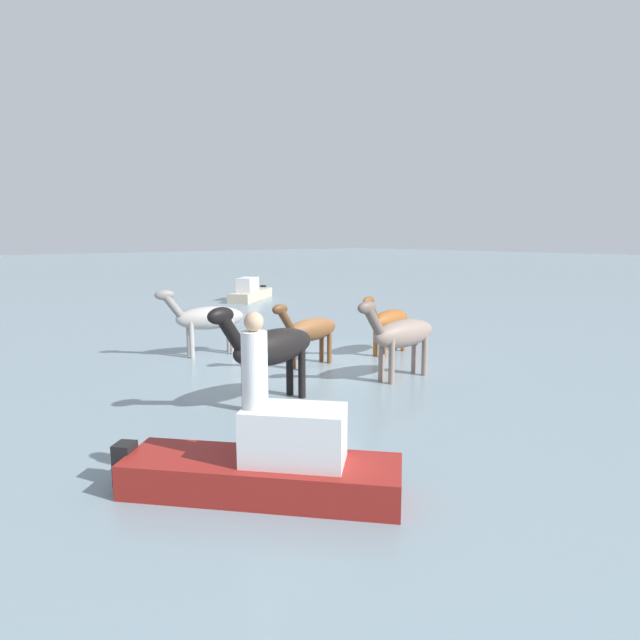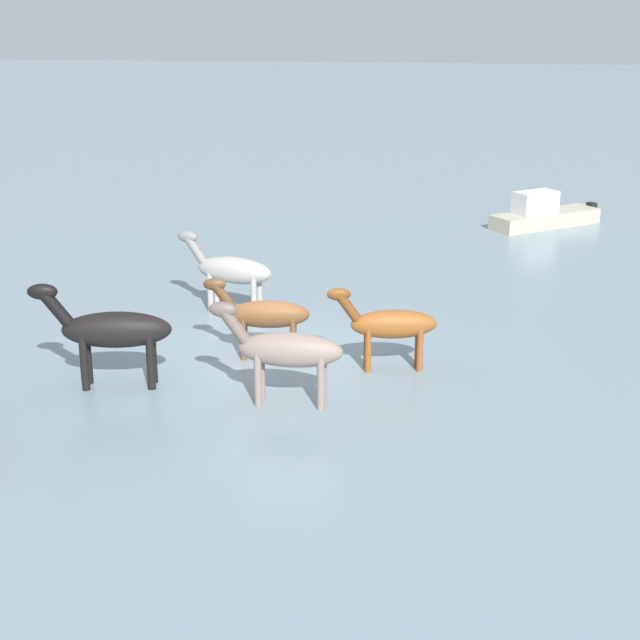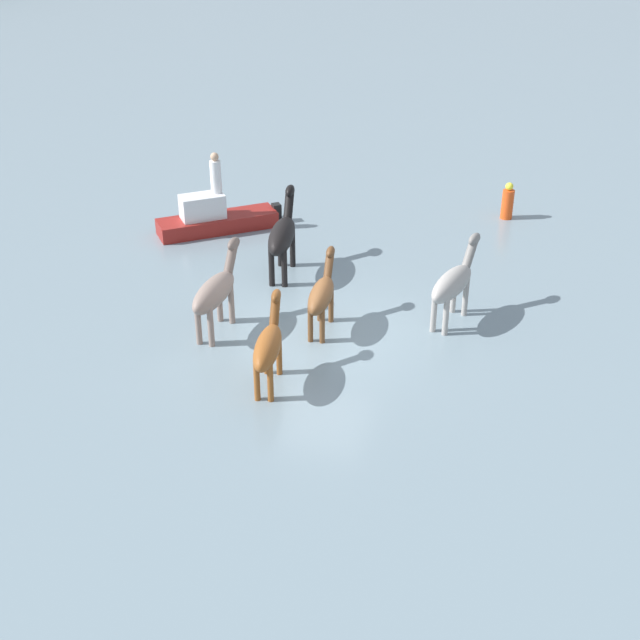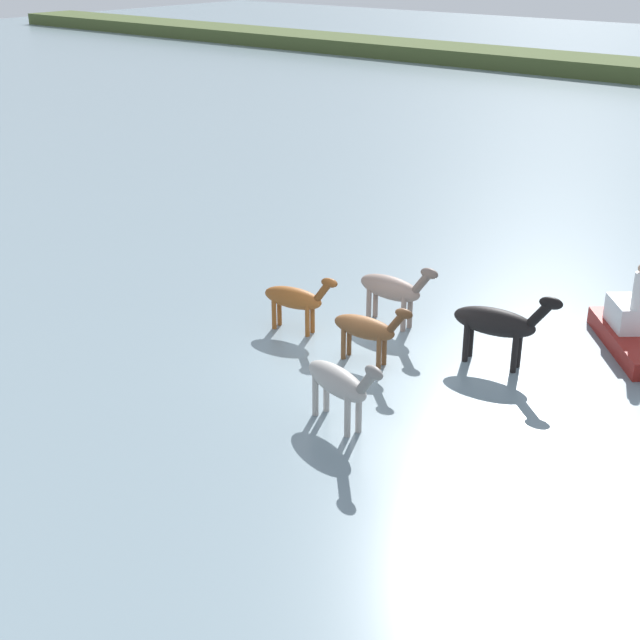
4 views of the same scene
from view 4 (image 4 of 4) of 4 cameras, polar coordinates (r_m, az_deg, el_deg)
The scene contains 8 objects.
ground_plane at distance 21.61m, azimuth 2.46°, elevation -2.62°, with size 185.63×185.63×0.00m, color gray.
horse_mid_herd at distance 22.77m, azimuth -1.62°, elevation 1.41°, with size 2.19×0.80×1.69m.
horse_pinto_flank at distance 18.34m, azimuth 1.28°, elevation -4.14°, with size 2.40×0.99×1.86m.
horse_dark_mare at distance 21.09m, azimuth 3.10°, elevation -0.55°, with size 2.16×0.66×1.67m.
horse_gray_outer at distance 23.19m, azimuth 4.79°, elevation 2.06°, with size 2.41×0.58×1.89m.
horse_rear_stallion at distance 21.30m, azimuth 11.61°, elevation -0.19°, with size 2.64×0.94×2.03m.
boat_launch_far at distance 23.38m, azimuth 19.54°, elevation -1.11°, with size 3.02×3.31×1.31m.
person_watcher_seated at distance 22.78m, azimuth 20.26°, elevation 1.98°, with size 0.32×0.32×1.19m.
Camera 4 is at (11.41, -15.60, 9.66)m, focal length 48.73 mm.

